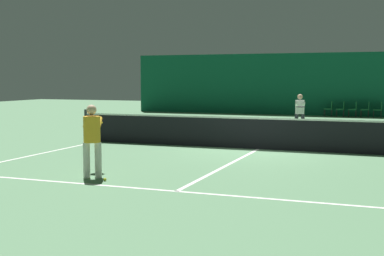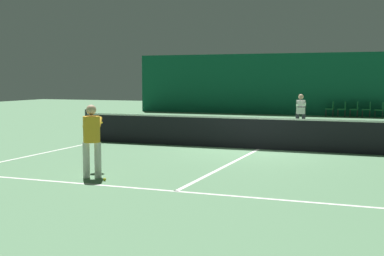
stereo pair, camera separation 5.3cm
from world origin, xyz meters
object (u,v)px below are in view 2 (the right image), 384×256
Objects in this scene: courtside_chair_4 at (380,109)px; player_near at (92,135)px; tennis_net at (259,132)px; courtside_chair_2 at (355,108)px; courtside_chair_1 at (343,108)px; player_far at (301,110)px; courtside_chair_3 at (368,108)px; tennis_ball at (105,179)px; courtside_chair_0 at (331,108)px.

player_near is at bearing -14.14° from courtside_chair_4.
tennis_net is 15.05m from courtside_chair_2.
courtside_chair_4 is at bearing 90.00° from courtside_chair_2.
courtside_chair_2 is 1.30m from courtside_chair_4.
courtside_chair_1 is at bearing -35.11° from player_near.
player_far is 9.77m from courtside_chair_2.
courtside_chair_1 is 0.65m from courtside_chair_2.
player_far is at bearing 86.24° from tennis_net.
courtside_chair_1 and courtside_chair_4 have the same top height.
courtside_chair_2 is 1.00× the size of courtside_chair_4.
courtside_chair_3 is (4.56, 20.69, -0.42)m from player_near.
courtside_chair_4 is 12.73× the size of tennis_ball.
courtside_chair_1 is at bearing 82.33° from tennis_ball.
tennis_net is 14.29× the size of courtside_chair_1.
player_near is at bearing 149.80° from tennis_ball.
tennis_ball is at bearing -9.40° from courtside_chair_2.
courtside_chair_1 is 21.14m from tennis_ball.
courtside_chair_3 is at bearing 90.00° from courtside_chair_1.
player_near reaches higher than courtside_chair_2.
tennis_net is 15.14m from courtside_chair_3.
courtside_chair_0 is 1.30m from courtside_chair_2.
tennis_net reaches higher than courtside_chair_3.
tennis_net is 6.16m from player_near.
courtside_chair_4 is at bearing 78.66° from tennis_net.
courtside_chair_4 is at bearing 90.00° from courtside_chair_1.
courtside_chair_1 is 1.00× the size of courtside_chair_2.
courtside_chair_3 is at bearing 90.00° from courtside_chair_2.
courtside_chair_0 and courtside_chair_2 have the same top height.
courtside_chair_0 is 1.00× the size of courtside_chair_4.
courtside_chair_1 is at bearing -90.00° from courtside_chair_3.
courtside_chair_0 is (0.05, 9.67, -0.39)m from player_far.
player_far is 1.79× the size of courtside_chair_3.
player_far reaches higher than courtside_chair_3.
courtside_chair_4 is at bearing 153.49° from player_far.
courtside_chair_4 is (0.65, 0.00, 0.00)m from courtside_chair_3.
courtside_chair_0 and courtside_chair_1 have the same top height.
player_far is at bearing 79.38° from tennis_ball.
courtside_chair_2 is at bearing 80.60° from tennis_ball.
player_near is 23.62× the size of tennis_ball.
courtside_chair_0 is at bearing -90.00° from courtside_chair_2.
courtside_chair_2 is (1.35, 9.67, -0.39)m from player_far.
courtside_chair_0 is at bearing 84.09° from tennis_ball.
player_far is at bearing -7.97° from courtside_chair_2.
tennis_ball is (-2.11, -11.28, -0.85)m from player_far.
courtside_chair_2 is at bearing 83.51° from tennis_net.
tennis_ball is (-2.82, -20.94, -0.45)m from courtside_chair_1.
courtside_chair_3 is at bearing 78.88° from tennis_ball.
player_near is 1.86× the size of courtside_chair_3.
courtside_chair_2 is (1.70, 14.95, -0.03)m from tennis_net.
courtside_chair_0 reaches higher than tennis_ball.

